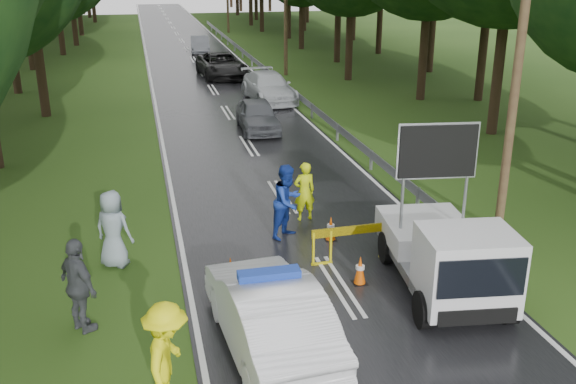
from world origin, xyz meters
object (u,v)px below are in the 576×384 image
object	(u,v)px
barrier	(357,234)
queue_car_fourth	(200,45)
civilian	(288,201)
queue_car_first	(258,115)
officer	(304,192)
queue_car_second	(269,87)
work_truck	(447,255)
queue_car_third	(221,65)
police_sedan	(269,315)

from	to	relation	value
barrier	queue_car_fourth	world-z (taller)	queue_car_fourth
civilian	queue_car_first	xyz separation A→B (m)	(1.30, 11.33, -0.32)
barrier	officer	distance (m)	2.93
queue_car_second	queue_car_first	bearing A→B (deg)	-110.66
work_truck	barrier	world-z (taller)	work_truck
queue_car_first	queue_car_third	bearing A→B (deg)	91.02
police_sedan	barrier	world-z (taller)	police_sedan
civilian	queue_car_third	world-z (taller)	civilian
work_truck	barrier	bearing A→B (deg)	131.08
police_sedan	work_truck	xyz separation A→B (m)	(4.23, 1.25, 0.20)
queue_car_third	queue_car_first	bearing A→B (deg)	-94.79
queue_car_first	queue_car_second	xyz separation A→B (m)	(1.72, 6.00, 0.05)
barrier	queue_car_second	xyz separation A→B (m)	(1.72, 19.18, 0.02)
officer	queue_car_first	bearing A→B (deg)	-98.74
police_sedan	queue_car_fourth	bearing A→B (deg)	-98.56
work_truck	queue_car_second	world-z (taller)	work_truck
work_truck	officer	bearing A→B (deg)	118.81
barrier	civilian	distance (m)	2.27
queue_car_second	queue_car_fourth	distance (m)	19.24
work_truck	queue_car_second	xyz separation A→B (m)	(0.34, 21.22, -0.24)
civilian	queue_car_second	size ratio (longest dim) A/B	0.40
officer	civilian	world-z (taller)	civilian
police_sedan	work_truck	distance (m)	4.42
barrier	queue_car_first	size ratio (longest dim) A/B	0.57
work_truck	queue_car_fourth	xyz separation A→B (m)	(-1.32, 40.39, -0.31)
police_sedan	queue_car_second	bearing A→B (deg)	-106.05
queue_car_second	work_truck	bearing A→B (deg)	-95.59
barrier	queue_car_first	xyz separation A→B (m)	(0.00, 13.18, -0.03)
queue_car_first	queue_car_fourth	xyz separation A→B (m)	(0.06, 25.17, -0.02)
queue_car_second	queue_car_fourth	xyz separation A→B (m)	(-1.66, 19.17, -0.07)
officer	queue_car_first	world-z (taller)	officer
officer	queue_car_fourth	size ratio (longest dim) A/B	0.43
barrier	queue_car_third	distance (m)	26.86
queue_car_second	queue_car_third	xyz separation A→B (m)	(-1.47, 7.68, 0.03)
civilian	queue_car_fourth	distance (m)	36.53
barrier	queue_car_second	size ratio (longest dim) A/B	0.45
queue_car_third	work_truck	bearing A→B (deg)	-91.51
police_sedan	queue_car_second	distance (m)	22.94
work_truck	queue_car_third	world-z (taller)	work_truck
police_sedan	work_truck	world-z (taller)	work_truck
queue_car_first	queue_car_third	xyz separation A→B (m)	(0.25, 13.68, 0.09)
civilian	queue_car_fourth	size ratio (longest dim) A/B	0.50
queue_car_first	queue_car_fourth	bearing A→B (deg)	91.93
officer	civilian	distance (m)	1.26
work_truck	civilian	bearing A→B (deg)	131.66
queue_car_second	police_sedan	bearing A→B (deg)	-106.16
police_sedan	queue_car_third	xyz separation A→B (m)	(3.10, 30.16, -0.00)
police_sedan	queue_car_second	size ratio (longest dim) A/B	0.94
work_truck	queue_car_fourth	bearing A→B (deg)	98.98
police_sedan	queue_car_first	world-z (taller)	police_sedan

